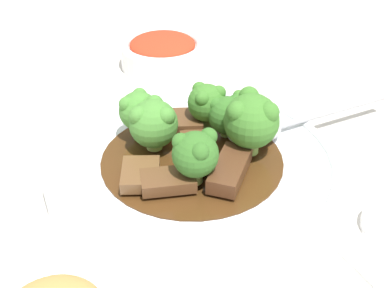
% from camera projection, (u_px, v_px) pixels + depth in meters
% --- Properties ---
extents(ground_plane, '(4.00, 4.00, 0.00)m').
position_uv_depth(ground_plane, '(192.00, 171.00, 0.56)').
color(ground_plane, silver).
extents(main_plate, '(0.30, 0.30, 0.02)m').
position_uv_depth(main_plate, '(192.00, 163.00, 0.55)').
color(main_plate, white).
rests_on(main_plate, ground_plane).
extents(beef_strip_0, '(0.07, 0.06, 0.01)m').
position_uv_depth(beef_strip_0, '(177.00, 122.00, 0.59)').
color(beef_strip_0, brown).
rests_on(beef_strip_0, main_plate).
extents(beef_strip_1, '(0.07, 0.07, 0.02)m').
position_uv_depth(beef_strip_1, '(230.00, 169.00, 0.51)').
color(beef_strip_1, '#56331E').
rests_on(beef_strip_1, main_plate).
extents(beef_strip_2, '(0.05, 0.06, 0.01)m').
position_uv_depth(beef_strip_2, '(141.00, 174.00, 0.51)').
color(beef_strip_2, brown).
rests_on(beef_strip_2, main_plate).
extents(beef_strip_3, '(0.04, 0.07, 0.01)m').
position_uv_depth(beef_strip_3, '(199.00, 150.00, 0.55)').
color(beef_strip_3, brown).
rests_on(beef_strip_3, main_plate).
extents(beef_strip_4, '(0.06, 0.05, 0.01)m').
position_uv_depth(beef_strip_4, '(168.00, 181.00, 0.50)').
color(beef_strip_4, brown).
rests_on(beef_strip_4, main_plate).
extents(broccoli_floret_0, '(0.06, 0.06, 0.07)m').
position_uv_depth(broccoli_floret_0, '(252.00, 120.00, 0.53)').
color(broccoli_floret_0, '#7FA84C').
rests_on(broccoli_floret_0, main_plate).
extents(broccoli_floret_1, '(0.04, 0.04, 0.05)m').
position_uv_depth(broccoli_floret_1, '(207.00, 102.00, 0.57)').
color(broccoli_floret_1, '#7FA84C').
rests_on(broccoli_floret_1, main_plate).
extents(broccoli_floret_2, '(0.04, 0.04, 0.04)m').
position_uv_depth(broccoli_floret_2, '(227.00, 114.00, 0.56)').
color(broccoli_floret_2, '#8EB756').
rests_on(broccoli_floret_2, main_plate).
extents(broccoli_floret_3, '(0.05, 0.05, 0.05)m').
position_uv_depth(broccoli_floret_3, '(153.00, 123.00, 0.54)').
color(broccoli_floret_3, '#8EB756').
rests_on(broccoli_floret_3, main_plate).
extents(broccoli_floret_4, '(0.03, 0.03, 0.05)m').
position_uv_depth(broccoli_floret_4, '(245.00, 107.00, 0.57)').
color(broccoli_floret_4, '#7FA84C').
rests_on(broccoli_floret_4, main_plate).
extents(broccoli_floret_5, '(0.04, 0.04, 0.05)m').
position_uv_depth(broccoli_floret_5, '(195.00, 154.00, 0.49)').
color(broccoli_floret_5, '#8EB756').
rests_on(broccoli_floret_5, main_plate).
extents(broccoli_floret_6, '(0.04, 0.04, 0.05)m').
position_uv_depth(broccoli_floret_6, '(139.00, 110.00, 0.56)').
color(broccoli_floret_6, '#7FA84C').
rests_on(broccoli_floret_6, main_plate).
extents(serving_spoon, '(0.22, 0.04, 0.01)m').
position_uv_depth(serving_spoon, '(269.00, 129.00, 0.57)').
color(serving_spoon, '#B7B7BC').
rests_on(serving_spoon, main_plate).
extents(side_bowl_kimchi, '(0.12, 0.12, 0.04)m').
position_uv_depth(side_bowl_kimchi, '(163.00, 52.00, 0.75)').
color(side_bowl_kimchi, white).
rests_on(side_bowl_kimchi, ground_plane).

